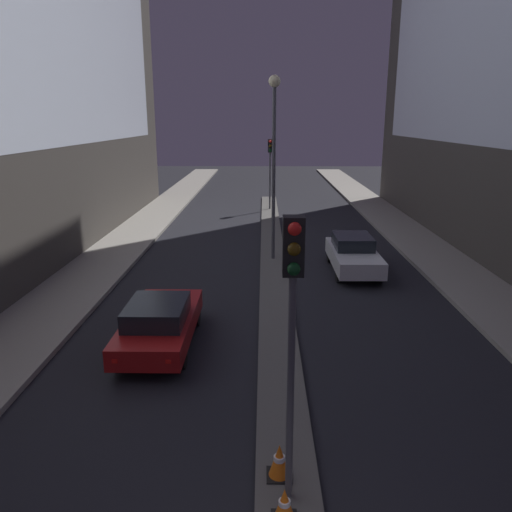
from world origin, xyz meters
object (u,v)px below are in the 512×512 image
object	(u,v)px
traffic_light_mid	(270,158)
car_left_lane	(160,322)
street_lamp	(274,138)
car_right_lane	(353,254)
traffic_cone_near	(284,505)
traffic_light_near	(292,301)
traffic_cone_far	(279,461)

from	to	relation	value
traffic_light_mid	car_left_lane	distance (m)	22.53
traffic_light_mid	car_left_lane	bearing A→B (deg)	-98.77
street_lamp	car_right_lane	world-z (taller)	street_lamp
traffic_light_mid	street_lamp	xyz separation A→B (m)	(0.00, -13.07, 1.88)
street_lamp	car_left_lane	xyz separation A→B (m)	(-3.41, -9.01, -4.82)
traffic_cone_near	car_left_lane	size ratio (longest dim) A/B	0.13
traffic_light_near	car_right_lane	bearing A→B (deg)	75.85
traffic_light_mid	traffic_cone_far	world-z (taller)	traffic_light_mid
traffic_light_near	street_lamp	bearing A→B (deg)	90.00
street_lamp	car_left_lane	world-z (taller)	street_lamp
street_lamp	traffic_cone_far	size ratio (longest dim) A/B	12.44
traffic_cone_far	car_left_lane	size ratio (longest dim) A/B	0.14
traffic_cone_far	car_left_lane	distance (m)	6.45
street_lamp	traffic_cone_far	world-z (taller)	street_lamp
traffic_light_mid	traffic_cone_near	xyz separation A→B (m)	(-0.09, -28.66, -3.26)
traffic_light_mid	traffic_cone_near	bearing A→B (deg)	-90.19
traffic_light_near	traffic_light_mid	size ratio (longest dim) A/B	1.00
traffic_light_mid	traffic_cone_near	world-z (taller)	traffic_light_mid
traffic_light_mid	street_lamp	size ratio (longest dim) A/B	0.61
street_lamp	car_right_lane	size ratio (longest dim) A/B	1.73
traffic_cone_near	traffic_cone_far	distance (m)	1.03
traffic_light_near	traffic_cone_far	size ratio (longest dim) A/B	7.55
traffic_light_mid	traffic_cone_far	distance (m)	27.82
traffic_light_mid	car_right_lane	world-z (taller)	traffic_light_mid
traffic_cone_far	car_right_lane	distance (m)	13.49
traffic_cone_far	car_left_lane	xyz separation A→B (m)	(-3.26, 5.56, 0.29)
car_left_lane	traffic_cone_near	bearing A→B (deg)	-63.30
traffic_light_mid	car_right_lane	size ratio (longest dim) A/B	1.05
traffic_cone_near	car_right_lane	size ratio (longest dim) A/B	0.13
traffic_light_near	car_right_lane	distance (m)	14.24
traffic_cone_near	traffic_cone_far	bearing A→B (deg)	92.80
traffic_light_mid	traffic_light_near	bearing A→B (deg)	-90.00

